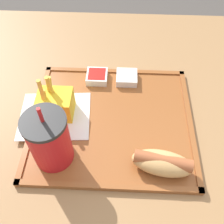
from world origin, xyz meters
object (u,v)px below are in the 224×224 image
at_px(soda_cup, 49,140).
at_px(hot_dog_far, 162,163).
at_px(sauce_cup_mayo, 127,77).
at_px(fries_carton, 55,104).
at_px(sauce_cup_ketchup, 97,76).

distance_m(soda_cup, hot_dog_far, 0.23).
distance_m(hot_dog_far, sauce_cup_mayo, 0.26).
distance_m(soda_cup, sauce_cup_mayo, 0.28).
bearing_deg(fries_carton, soda_cup, 97.25).
relative_size(hot_dog_far, fries_carton, 1.11).
relative_size(soda_cup, hot_dog_far, 1.22).
height_order(soda_cup, sauce_cup_mayo, soda_cup).
height_order(fries_carton, sauce_cup_mayo, fries_carton).
bearing_deg(sauce_cup_ketchup, sauce_cup_mayo, -179.91).
bearing_deg(fries_carton, hot_dog_far, 150.66).
bearing_deg(sauce_cup_mayo, sauce_cup_ketchup, 0.09).
xyz_separation_m(fries_carton, sauce_cup_ketchup, (-0.09, -0.12, -0.02)).
bearing_deg(sauce_cup_ketchup, soda_cup, 72.83).
height_order(fries_carton, sauce_cup_ketchup, fries_carton).
xyz_separation_m(soda_cup, sauce_cup_ketchup, (-0.07, -0.23, -0.05)).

